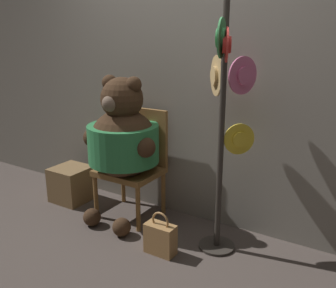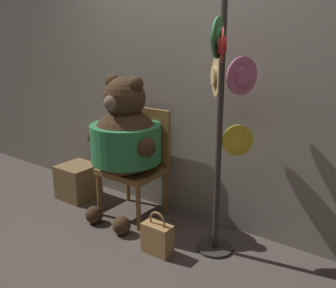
% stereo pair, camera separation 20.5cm
% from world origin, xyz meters
% --- Properties ---
extents(ground_plane, '(14.00, 14.00, 0.00)m').
position_xyz_m(ground_plane, '(0.00, 0.00, 0.00)').
color(ground_plane, '#4C423D').
extents(wall_back, '(8.00, 0.10, 2.77)m').
position_xyz_m(wall_back, '(0.00, 0.68, 1.38)').
color(wall_back, gray).
rests_on(wall_back, ground_plane).
extents(chair, '(0.53, 0.45, 0.97)m').
position_xyz_m(chair, '(-0.42, 0.42, 0.52)').
color(chair, olive).
rests_on(chair, ground_plane).
extents(teddy_bear, '(0.73, 0.65, 1.28)m').
position_xyz_m(teddy_bear, '(-0.42, 0.26, 0.75)').
color(teddy_bear, '#3D2819').
rests_on(teddy_bear, ground_plane).
extents(hat_display_rack, '(0.41, 0.55, 1.83)m').
position_xyz_m(hat_display_rack, '(0.49, 0.28, 1.06)').
color(hat_display_rack, '#332D28').
rests_on(hat_display_rack, ground_plane).
extents(handbag_on_ground, '(0.23, 0.12, 0.34)m').
position_xyz_m(handbag_on_ground, '(0.16, -0.05, 0.13)').
color(handbag_on_ground, '#A87A47').
rests_on(handbag_on_ground, ground_plane).
extents(wooden_crate, '(0.34, 0.34, 0.34)m').
position_xyz_m(wooden_crate, '(-1.12, 0.29, 0.17)').
color(wooden_crate, brown).
rests_on(wooden_crate, ground_plane).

